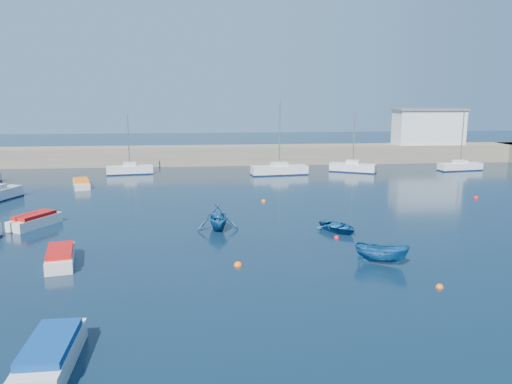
{
  "coord_description": "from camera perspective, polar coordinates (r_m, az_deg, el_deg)",
  "views": [
    {
      "loc": [
        -3.4,
        -26.25,
        9.7
      ],
      "look_at": [
        0.87,
        15.67,
        1.6
      ],
      "focal_mm": 35.0,
      "sensor_mm": 36.0,
      "label": 1
    }
  ],
  "objects": [
    {
      "name": "sailboat_8",
      "position": [
        71.67,
        22.28,
        2.72
      ],
      "size": [
        6.05,
        2.49,
        7.73
      ],
      "rotation": [
        0.0,
        0.0,
        1.72
      ],
      "color": "silver",
      "rests_on": "ground"
    },
    {
      "name": "dinghy_left",
      "position": [
        36.97,
        -4.44,
        -2.9
      ],
      "size": [
        3.24,
        3.68,
        1.84
      ],
      "primitive_type": "imported",
      "rotation": [
        0.0,
        0.0,
        0.07
      ],
      "color": "navy",
      "rests_on": "ground"
    },
    {
      "name": "buoy_4",
      "position": [
        52.73,
        23.85,
        -0.66
      ],
      "size": [
        0.48,
        0.48,
        0.48
      ],
      "primitive_type": "sphere",
      "color": "red",
      "rests_on": "ground"
    },
    {
      "name": "ground",
      "position": [
        28.2,
        1.48,
        -9.25
      ],
      "size": [
        220.0,
        220.0,
        0.0
      ],
      "primitive_type": "plane",
      "color": "#0B1E30",
      "rests_on": "ground"
    },
    {
      "name": "sailboat_7",
      "position": [
        66.12,
        11.0,
        2.79
      ],
      "size": [
        5.93,
        4.27,
        7.85
      ],
      "rotation": [
        0.0,
        0.0,
        1.07
      ],
      "color": "silver",
      "rests_on": "ground"
    },
    {
      "name": "motorboat_3",
      "position": [
        20.45,
        -22.39,
        -16.72
      ],
      "size": [
        1.72,
        4.66,
        1.08
      ],
      "rotation": [
        0.0,
        0.0,
        0.02
      ],
      "color": "silver",
      "rests_on": "ground"
    },
    {
      "name": "motorboat_1",
      "position": [
        41.33,
        -23.96,
        -2.97
      ],
      "size": [
        3.25,
        4.34,
        1.02
      ],
      "rotation": [
        0.0,
        0.0,
        -0.5
      ],
      "color": "silver",
      "rests_on": "ground"
    },
    {
      "name": "sailboat_6",
      "position": [
        62.77,
        2.68,
        2.56
      ],
      "size": [
        7.24,
        2.82,
        9.23
      ],
      "rotation": [
        0.0,
        0.0,
        1.69
      ],
      "color": "silver",
      "rests_on": "ground"
    },
    {
      "name": "dinghy_center",
      "position": [
        36.93,
        9.38,
        -3.94
      ],
      "size": [
        3.67,
        4.07,
        0.69
      ],
      "primitive_type": "imported",
      "rotation": [
        0.0,
        0.0,
        0.49
      ],
      "color": "navy",
      "rests_on": "ground"
    },
    {
      "name": "motorboat_2",
      "position": [
        57.15,
        -19.35,
        0.92
      ],
      "size": [
        2.74,
        4.66,
        0.91
      ],
      "rotation": [
        0.0,
        0.0,
        0.29
      ],
      "color": "silver",
      "rests_on": "ground"
    },
    {
      "name": "buoy_5",
      "position": [
        27.84,
        20.24,
        -10.22
      ],
      "size": [
        0.41,
        0.41,
        0.41
      ],
      "primitive_type": "sphere",
      "color": "#FF620D",
      "rests_on": "ground"
    },
    {
      "name": "harbor_office",
      "position": [
        79.73,
        19.11,
        6.98
      ],
      "size": [
        10.0,
        4.0,
        5.0
      ],
      "primitive_type": "cube",
      "color": "silver",
      "rests_on": "back_wall"
    },
    {
      "name": "buoy_0",
      "position": [
        29.38,
        -2.07,
        -8.41
      ],
      "size": [
        0.5,
        0.5,
        0.5
      ],
      "primitive_type": "sphere",
      "color": "#FF620D",
      "rests_on": "ground"
    },
    {
      "name": "motorboat_0",
      "position": [
        31.7,
        -21.46,
        -6.88
      ],
      "size": [
        2.34,
        4.42,
        0.94
      ],
      "rotation": [
        0.0,
        0.0,
        0.22
      ],
      "color": "silver",
      "rests_on": "ground"
    },
    {
      "name": "sailboat_5",
      "position": [
        65.09,
        -14.22,
        2.51
      ],
      "size": [
        5.84,
        2.42,
        7.59
      ],
      "rotation": [
        0.0,
        0.0,
        1.72
      ],
      "color": "silver",
      "rests_on": "ground"
    },
    {
      "name": "buoy_1",
      "position": [
        35.29,
        9.19,
        -5.22
      ],
      "size": [
        0.37,
        0.37,
        0.37
      ],
      "primitive_type": "sphere",
      "color": "red",
      "rests_on": "ground"
    },
    {
      "name": "dinghy_right",
      "position": [
        30.43,
        14.18,
        -6.85
      ],
      "size": [
        3.34,
        2.48,
        1.21
      ],
      "primitive_type": "imported",
      "rotation": [
        0.0,
        0.0,
        1.1
      ],
      "color": "navy",
      "rests_on": "ground"
    },
    {
      "name": "buoy_3",
      "position": [
        46.7,
        0.89,
        -1.11
      ],
      "size": [
        0.44,
        0.44,
        0.44
      ],
      "primitive_type": "sphere",
      "color": "#FF620D",
      "rests_on": "ground"
    },
    {
      "name": "back_wall",
      "position": [
        72.82,
        -3.11,
        4.24
      ],
      "size": [
        96.0,
        4.5,
        2.6
      ],
      "primitive_type": "cube",
      "color": "#736B58",
      "rests_on": "ground"
    }
  ]
}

